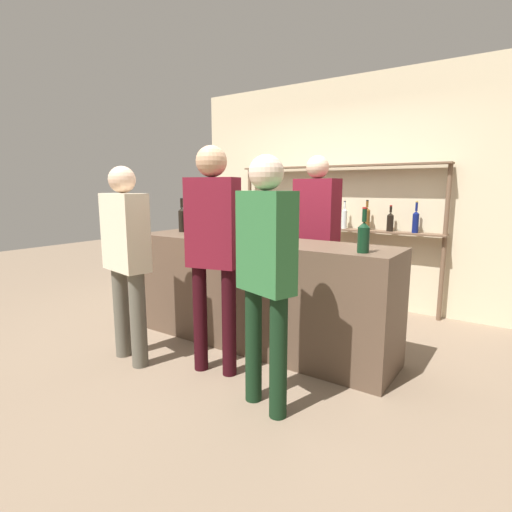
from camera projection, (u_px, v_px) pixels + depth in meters
The scene contains 15 objects.
ground_plane at pixel (256, 344), 3.81m from camera, with size 16.00×16.00×0.00m, color #7A6651.
bar_counter at pixel (256, 293), 3.72m from camera, with size 2.59×0.62×1.00m, color brown.
back_wall at pixel (340, 193), 5.12m from camera, with size 4.19×0.12×2.80m, color beige.
back_shelf at pixel (334, 212), 5.01m from camera, with size 2.65×0.18×1.74m.
counter_bottle_0 at pixel (277, 225), 3.71m from camera, with size 0.07×0.07×0.34m.
counter_bottle_1 at pixel (233, 224), 3.90m from camera, with size 0.08×0.08×0.32m.
counter_bottle_2 at pixel (364, 236), 2.90m from camera, with size 0.09×0.09×0.33m.
counter_bottle_3 at pixel (182, 219), 4.25m from camera, with size 0.08×0.08×0.36m.
counter_bottle_4 at pixel (193, 220), 4.12m from camera, with size 0.07×0.07×0.37m.
wine_glass at pixel (206, 223), 4.04m from camera, with size 0.07×0.07×0.16m.
cork_jar at pixel (223, 228), 4.05m from camera, with size 0.11×0.11×0.12m.
customer_right at pixel (266, 264), 2.54m from camera, with size 0.45×0.30×1.67m.
customer_left at pixel (126, 251), 3.28m from camera, with size 0.50×0.29×1.64m.
server_behind_counter at pixel (316, 227), 4.21m from camera, with size 0.50×0.27×1.80m.
customer_center at pixel (213, 240), 3.05m from camera, with size 0.43×0.26×1.78m.
Camera 1 is at (2.05, -2.97, 1.47)m, focal length 28.00 mm.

